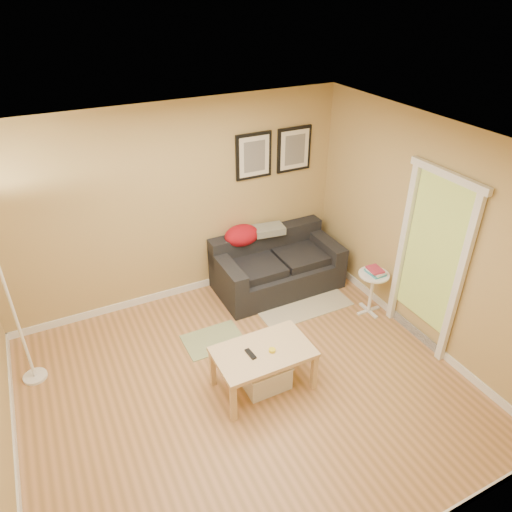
{
  "coord_description": "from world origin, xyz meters",
  "views": [
    {
      "loc": [
        -1.51,
        -3.26,
        3.82
      ],
      "look_at": [
        0.55,
        0.85,
        1.05
      ],
      "focal_mm": 33.06,
      "sensor_mm": 36.0,
      "label": 1
    }
  ],
  "objects_px": {
    "storage_bin": "(266,375)",
    "book_stack": "(375,271)",
    "coffee_table": "(263,368)",
    "side_table": "(371,293)",
    "sofa": "(278,264)",
    "floor_lamp": "(13,311)"
  },
  "relations": [
    {
      "from": "storage_bin",
      "to": "book_stack",
      "type": "distance_m",
      "value": 1.97
    },
    {
      "from": "coffee_table",
      "to": "book_stack",
      "type": "relative_size",
      "value": 4.3
    },
    {
      "from": "storage_bin",
      "to": "side_table",
      "type": "xyz_separation_m",
      "value": [
        1.81,
        0.55,
        0.15
      ]
    },
    {
      "from": "coffee_table",
      "to": "book_stack",
      "type": "xyz_separation_m",
      "value": [
        1.85,
        0.54,
        0.38
      ]
    },
    {
      "from": "sofa",
      "to": "floor_lamp",
      "type": "height_order",
      "value": "floor_lamp"
    },
    {
      "from": "sofa",
      "to": "coffee_table",
      "type": "distance_m",
      "value": 1.89
    },
    {
      "from": "sofa",
      "to": "storage_bin",
      "type": "xyz_separation_m",
      "value": [
        -1.01,
        -1.59,
        -0.23
      ]
    },
    {
      "from": "side_table",
      "to": "floor_lamp",
      "type": "height_order",
      "value": "floor_lamp"
    },
    {
      "from": "sofa",
      "to": "side_table",
      "type": "height_order",
      "value": "sofa"
    },
    {
      "from": "storage_bin",
      "to": "floor_lamp",
      "type": "xyz_separation_m",
      "value": [
        -2.21,
        1.24,
        0.77
      ]
    },
    {
      "from": "book_stack",
      "to": "sofa",
      "type": "bearing_deg",
      "value": 110.56
    },
    {
      "from": "storage_bin",
      "to": "floor_lamp",
      "type": "distance_m",
      "value": 2.65
    },
    {
      "from": "storage_bin",
      "to": "book_stack",
      "type": "height_order",
      "value": "book_stack"
    },
    {
      "from": "storage_bin",
      "to": "book_stack",
      "type": "xyz_separation_m",
      "value": [
        1.83,
        0.55,
        0.48
      ]
    },
    {
      "from": "book_stack",
      "to": "storage_bin",
      "type": "bearing_deg",
      "value": 179.28
    },
    {
      "from": "storage_bin",
      "to": "book_stack",
      "type": "bearing_deg",
      "value": 16.73
    },
    {
      "from": "coffee_table",
      "to": "floor_lamp",
      "type": "bearing_deg",
      "value": 164.19
    },
    {
      "from": "side_table",
      "to": "storage_bin",
      "type": "bearing_deg",
      "value": -163.18
    },
    {
      "from": "storage_bin",
      "to": "floor_lamp",
      "type": "bearing_deg",
      "value": 150.75
    },
    {
      "from": "coffee_table",
      "to": "storage_bin",
      "type": "distance_m",
      "value": 0.11
    },
    {
      "from": "floor_lamp",
      "to": "storage_bin",
      "type": "bearing_deg",
      "value": -29.25
    },
    {
      "from": "side_table",
      "to": "book_stack",
      "type": "relative_size",
      "value": 2.52
    }
  ]
}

